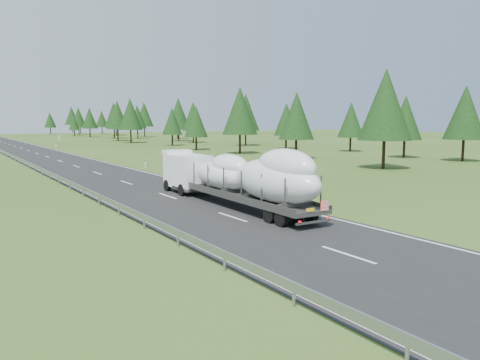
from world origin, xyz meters
TOP-DOWN VIEW (x-y plane):
  - ground at (0.00, 0.00)m, footprint 400.00×400.00m
  - road_surface at (0.00, 100.00)m, footprint 10.00×400.00m
  - marker_posts at (6.50, 155.00)m, footprint 0.13×350.08m
  - highway_sign at (7.20, 80.00)m, footprint 0.08×0.90m
  - tree_line_right at (38.09, 89.56)m, footprint 27.15×245.13m
  - boat_truck at (2.01, 2.43)m, footprint 2.79×17.41m

SIDE VIEW (x-z plane):
  - ground at x=0.00m, z-range 0.00..0.00m
  - road_surface at x=0.00m, z-range 0.00..0.02m
  - marker_posts at x=6.50m, z-range 0.04..1.04m
  - highway_sign at x=7.20m, z-range 0.51..3.11m
  - boat_truck at x=2.01m, z-range 0.05..4.05m
  - tree_line_right at x=38.09m, z-range 0.62..13.05m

